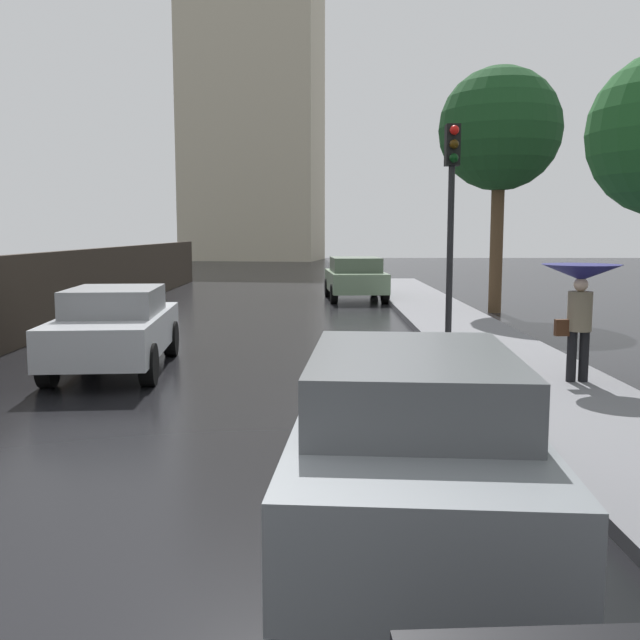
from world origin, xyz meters
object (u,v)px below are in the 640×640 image
car_green_mid_road (354,277)px  traffic_light (450,194)px  car_silver_near_kerb (114,327)px  car_grey_behind_camera (408,435)px  pedestrian_with_umbrella_near (579,286)px  street_tree_mid (498,131)px

car_green_mid_road → traffic_light: 11.22m
car_silver_near_kerb → car_grey_behind_camera: 7.71m
car_green_mid_road → pedestrian_with_umbrella_near: (2.55, -14.08, 0.77)m
pedestrian_with_umbrella_near → street_tree_mid: (1.29, 10.20, 3.59)m
car_grey_behind_camera → traffic_light: size_ratio=1.07×
car_green_mid_road → car_grey_behind_camera: size_ratio=0.91×
traffic_light → street_tree_mid: (2.60, 7.05, 2.11)m
car_green_mid_road → pedestrian_with_umbrella_near: bearing=-83.3°
car_grey_behind_camera → car_silver_near_kerb: bearing=126.7°
car_silver_near_kerb → car_green_mid_road: 13.30m
car_silver_near_kerb → traffic_light: bearing=-169.8°
car_silver_near_kerb → car_grey_behind_camera: (4.13, -6.52, 0.04)m
traffic_light → street_tree_mid: 7.80m
car_silver_near_kerb → traffic_light: traffic_light is taller
car_grey_behind_camera → traffic_light: (1.75, 8.06, 2.25)m
street_tree_mid → car_silver_near_kerb: bearing=-134.6°
car_green_mid_road → pedestrian_with_umbrella_near: pedestrian_with_umbrella_near is taller
car_green_mid_road → pedestrian_with_umbrella_near: size_ratio=2.35×
traffic_light → street_tree_mid: street_tree_mid is taller
car_green_mid_road → car_silver_near_kerb: bearing=-114.0°
car_grey_behind_camera → street_tree_mid: street_tree_mid is taller
street_tree_mid → traffic_light: bearing=-110.3°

